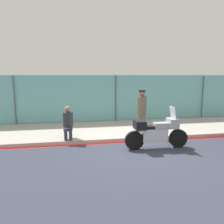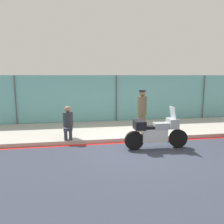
# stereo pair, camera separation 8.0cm
# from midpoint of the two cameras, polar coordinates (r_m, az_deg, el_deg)

# --- Properties ---
(ground_plane) EXTENTS (120.00, 120.00, 0.00)m
(ground_plane) POSITION_cam_midpoint_polar(r_m,az_deg,el_deg) (7.93, 7.20, -9.41)
(ground_plane) COLOR #333847
(sidewalk) EXTENTS (37.77, 3.39, 0.15)m
(sidewalk) POSITION_cam_midpoint_polar(r_m,az_deg,el_deg) (10.24, 3.13, -4.56)
(sidewalk) COLOR #ADA89E
(sidewalk) RESTS_ON ground_plane
(curb_paint_stripe) EXTENTS (37.77, 0.18, 0.01)m
(curb_paint_stripe) POSITION_cam_midpoint_polar(r_m,az_deg,el_deg) (8.59, 5.78, -7.85)
(curb_paint_stripe) COLOR red
(curb_paint_stripe) RESTS_ON ground_plane
(storefront_fence) EXTENTS (35.88, 0.17, 2.58)m
(storefront_fence) POSITION_cam_midpoint_polar(r_m,az_deg,el_deg) (11.76, 1.26, 3.29)
(storefront_fence) COLOR #6BB2B7
(storefront_fence) RESTS_ON ground_plane
(motorcycle) EXTENTS (2.29, 0.51, 1.49)m
(motorcycle) POSITION_cam_midpoint_polar(r_m,az_deg,el_deg) (7.85, 11.73, -5.16)
(motorcycle) COLOR black
(motorcycle) RESTS_ON ground_plane
(officer_standing) EXTENTS (0.40, 0.40, 1.80)m
(officer_standing) POSITION_cam_midpoint_polar(r_m,az_deg,el_deg) (9.47, 8.05, 0.34)
(officer_standing) COLOR brown
(officer_standing) RESTS_ON sidewalk
(person_seated_on_curb) EXTENTS (0.39, 0.66, 1.25)m
(person_seated_on_curb) POSITION_cam_midpoint_polar(r_m,az_deg,el_deg) (8.62, -11.17, -2.23)
(person_seated_on_curb) COLOR #2D3342
(person_seated_on_curb) RESTS_ON sidewalk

